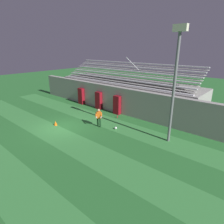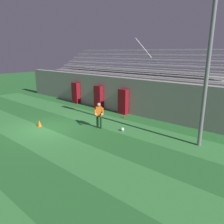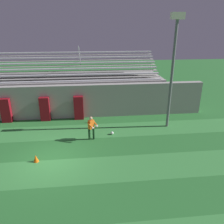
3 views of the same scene
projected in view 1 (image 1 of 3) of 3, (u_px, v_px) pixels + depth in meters
name	position (u px, v px, depth m)	size (l,w,h in m)	color
ground_plane	(63.00, 127.00, 16.61)	(80.00, 80.00, 0.00)	#286B2D
turf_stripe_mid	(50.00, 132.00, 15.73)	(28.00, 2.39, 0.01)	#38843D
turf_stripe_far	(92.00, 117.00, 19.14)	(28.00, 2.39, 0.01)	#38843D
back_wall	(111.00, 98.00, 20.79)	(24.00, 0.60, 2.80)	#999691
padding_pillar_gate_left	(99.00, 100.00, 21.38)	(0.76, 0.44, 1.98)	maroon
padding_pillar_gate_right	(117.00, 105.00, 19.69)	(0.76, 0.44, 1.98)	maroon
padding_pillar_far_left	(81.00, 96.00, 23.26)	(0.76, 0.44, 1.98)	maroon
bleacher_stand	(125.00, 93.00, 22.68)	(18.00, 4.75, 5.83)	#999691
floodlight_pole	(176.00, 73.00, 12.56)	(0.90, 0.36, 8.12)	slate
goalkeeper	(99.00, 117.00, 16.46)	(0.74, 0.74, 1.67)	#143319
soccer_ball	(116.00, 128.00, 16.23)	(0.22, 0.22, 0.22)	white
traffic_cone	(56.00, 123.00, 17.01)	(0.30, 0.30, 0.42)	orange
water_bottle	(117.00, 117.00, 18.85)	(0.07, 0.07, 0.24)	red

